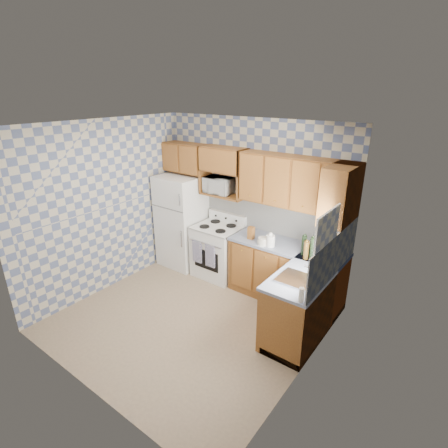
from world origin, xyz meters
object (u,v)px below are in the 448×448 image
Objects in this scene: microwave at (219,185)px; electric_kettle at (270,241)px; refrigerator at (182,221)px; stove_body at (218,251)px.

electric_kettle is (1.21, -0.34, -0.58)m from microwave.
microwave is (0.70, 0.20, 0.74)m from refrigerator.
refrigerator is 1.92m from electric_kettle.
microwave reaches higher than stove_body.
microwave is 1.38m from electric_kettle.
stove_body is 1.15m from microwave.
stove_body is at bearing 1.78° from refrigerator.
microwave reaches higher than refrigerator.
refrigerator is 0.89m from stove_body.
refrigerator is 3.46× the size of microwave.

